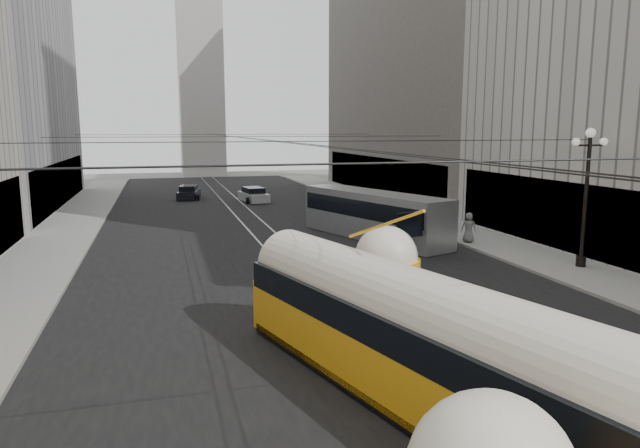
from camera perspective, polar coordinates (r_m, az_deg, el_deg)
road at (r=37.19m, az=-6.02°, el=-0.59°), size 20.00×85.00×0.02m
sidewalk_left at (r=40.56m, az=-23.85°, el=-0.41°), size 4.00×72.00×0.15m
sidewalk_right at (r=44.02m, az=8.76°, el=1.02°), size 4.00×72.00×0.15m
rail_left at (r=37.08m, az=-7.16°, el=-0.64°), size 0.12×85.00×0.04m
rail_right at (r=37.32m, az=-4.88°, el=-0.53°), size 0.12×85.00×0.04m
building_right_far at (r=58.67m, az=11.59°, el=18.96°), size 12.60×32.60×32.60m
distant_tower at (r=84.26m, az=-11.89°, el=15.09°), size 6.00×6.00×31.36m
lamppost_right_mid at (r=28.71m, az=25.09°, el=3.14°), size 1.86×0.44×6.37m
catenary at (r=35.66m, az=-5.72°, el=8.49°), size 25.00×72.00×0.23m
streetcar at (r=13.90m, az=9.36°, el=-11.21°), size 5.85×14.47×3.27m
city_bus at (r=33.90m, az=5.36°, el=1.07°), size 5.80×11.47×2.81m
sedan_white_far at (r=51.53m, az=-6.67°, el=2.88°), size 2.35×4.38×1.31m
sedan_dark_far at (r=54.67m, az=-12.97°, el=3.06°), size 2.45×4.28×1.27m
pedestrian_sidewalk_right at (r=33.11m, az=14.65°, el=-0.34°), size 0.96×0.80×1.70m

